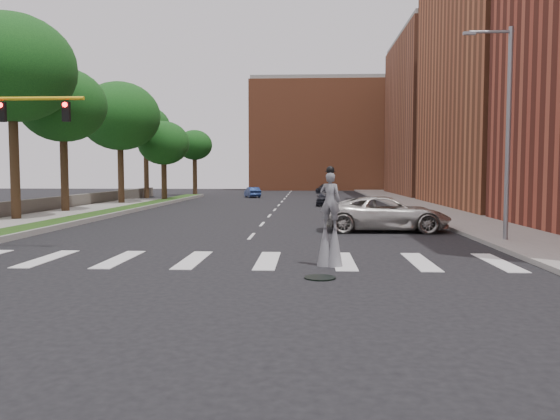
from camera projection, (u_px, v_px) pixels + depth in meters
The scene contains 21 objects.
ground_plane at pixel (226, 265), 17.66m from camera, with size 160.00×160.00×0.00m, color black.
grass_median at pixel (106, 213), 38.16m from camera, with size 2.00×60.00×0.25m, color #1D3D11.
median_curb at pixel (120, 213), 38.11m from camera, with size 0.20×60.00×0.28m, color gray.
sidewalk_right at pixel (436, 210), 41.92m from camera, with size 5.00×90.00×0.18m, color gray.
stone_wall at pixel (43, 205), 40.40m from camera, with size 0.50×56.00×1.10m, color #565149.
manhole at pixel (320, 278), 15.51m from camera, with size 0.90×0.90×0.04m, color black.
building_mid at pixel (540, 64), 45.58m from camera, with size 16.00×22.00×24.00m, color #9C5131.
building_far at pixel (460, 117), 69.63m from camera, with size 16.00×22.00×20.00m, color brown.
building_backdrop at pixel (328, 137), 94.43m from camera, with size 26.00×14.00×18.00m, color #9C5131.
streetlight at pixel (506, 127), 22.73m from camera, with size 2.05×0.20×9.00m.
stilt_performer at pixel (330, 226), 17.42m from camera, with size 0.82×0.62×3.21m.
suv_crossing at pixel (386, 214), 27.83m from camera, with size 2.96×6.42×1.78m, color beige.
car_near at pixel (326, 198), 49.05m from camera, with size 1.63×4.04×1.38m, color black.
car_mid at pixel (252, 192), 64.70m from camera, with size 1.30×3.72×1.22m, color navy.
car_far at pixel (326, 189), 78.17m from camera, with size 1.81×4.44×1.29m, color black.
tree_2 at pixel (11, 68), 32.78m from camera, with size 7.63×7.63×12.53m.
tree_3 at pixel (63, 105), 39.53m from camera, with size 6.30×6.30×10.56m.
tree_4 at pixel (120, 116), 50.15m from camera, with size 7.37×7.37×11.29m.
tree_5 at pixel (146, 127), 62.79m from camera, with size 5.63×5.63×10.61m.
tree_6 at pixel (164, 143), 55.87m from camera, with size 5.26×5.26×8.22m.
tree_7 at pixel (195, 146), 69.25m from camera, with size 4.48×4.48×8.35m.
Camera 1 is at (2.65, -17.37, 3.02)m, focal length 35.00 mm.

